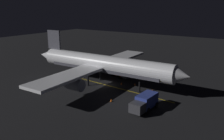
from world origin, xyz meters
TOP-DOWN VIEW (x-y plane):
  - ground_plane at (0.00, 0.00)m, footprint 180.00×180.00m
  - apron_guide_stripe at (0.11, 4.00)m, footprint 1.92×22.94m
  - airliner at (0.02, -0.59)m, footprint 34.50×35.74m
  - baggage_truck at (6.24, 12.42)m, footprint 5.82×2.52m
  - catering_truck at (-6.53, -0.11)m, footprint 4.02×6.22m
  - ground_crew_worker at (5.71, 12.26)m, footprint 0.40×0.40m
  - traffic_cone_near_left at (-3.24, 5.49)m, footprint 0.50×0.50m
  - traffic_cone_near_right at (-2.18, 2.90)m, footprint 0.50×0.50m
  - traffic_cone_under_wing at (-1.63, 10.13)m, footprint 0.50×0.50m
  - traffic_cone_far at (6.48, 6.21)m, footprint 0.50×0.50m

SIDE VIEW (x-z plane):
  - ground_plane at x=0.00m, z-range -0.20..0.00m
  - apron_guide_stripe at x=0.11m, z-range 0.00..0.01m
  - traffic_cone_near_left at x=-3.24m, z-range -0.03..0.52m
  - traffic_cone_near_right at x=-2.18m, z-range -0.03..0.52m
  - traffic_cone_under_wing at x=-1.63m, z-range -0.03..0.52m
  - traffic_cone_far at x=6.48m, z-range -0.03..0.52m
  - ground_crew_worker at x=5.71m, z-range 0.02..1.76m
  - catering_truck at x=-6.53m, z-range 0.05..2.33m
  - baggage_truck at x=6.24m, z-range 0.03..2.47m
  - airliner at x=0.02m, z-range -1.00..9.53m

